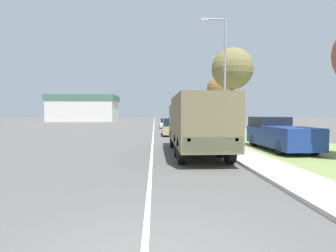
{
  "coord_description": "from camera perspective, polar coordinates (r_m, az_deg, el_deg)",
  "views": [
    {
      "loc": [
        0.16,
        -3.27,
        2.1
      ],
      "look_at": [
        0.9,
        11.47,
        1.37
      ],
      "focal_mm": 28.0,
      "sensor_mm": 36.0,
      "label": 1
    }
  ],
  "objects": [
    {
      "name": "car_nearest_ahead",
      "position": [
        24.81,
        0.76,
        -0.38
      ],
      "size": [
        1.75,
        4.21,
        1.59
      ],
      "color": "tan",
      "rests_on": "ground"
    },
    {
      "name": "sidewalk_right",
      "position": [
        43.54,
        2.83,
        0.14
      ],
      "size": [
        1.8,
        120.0,
        0.12
      ],
      "color": "#ADAAA3",
      "rests_on": "ground"
    },
    {
      "name": "grass_strip_right",
      "position": [
        44.2,
        8.52,
        0.08
      ],
      "size": [
        7.0,
        120.0,
        0.02
      ],
      "color": "olive",
      "rests_on": "ground"
    },
    {
      "name": "lamp_post",
      "position": [
        17.82,
        11.72,
        11.83
      ],
      "size": [
        1.69,
        0.24,
        8.18
      ],
      "color": "gray",
      "rests_on": "sidewalk_right"
    },
    {
      "name": "car_second_ahead",
      "position": [
        36.88,
        -0.3,
        0.55
      ],
      "size": [
        1.89,
        3.93,
        1.39
      ],
      "color": "silver",
      "rests_on": "ground"
    },
    {
      "name": "military_truck",
      "position": [
        13.23,
        6.24,
        0.85
      ],
      "size": [
        2.33,
        7.76,
        2.92
      ],
      "color": "#606647",
      "rests_on": "ground"
    },
    {
      "name": "ground_plane",
      "position": [
        43.32,
        -3.1,
        0.04
      ],
      "size": [
        180.0,
        180.0,
        0.0
      ],
      "primitive_type": "plane",
      "color": "#565451"
    },
    {
      "name": "building_distant",
      "position": [
        70.16,
        -17.71,
        3.68
      ],
      "size": [
        16.33,
        11.26,
        6.54
      ],
      "color": "beige",
      "rests_on": "ground"
    },
    {
      "name": "lane_centre_stripe",
      "position": [
        43.32,
        -3.1,
        0.05
      ],
      "size": [
        0.12,
        120.0,
        0.0
      ],
      "color": "silver",
      "rests_on": "ground"
    },
    {
      "name": "pickup_truck",
      "position": [
        16.24,
        22.99,
        -1.61
      ],
      "size": [
        1.99,
        5.35,
        1.85
      ],
      "color": "navy",
      "rests_on": "grass_strip_right"
    },
    {
      "name": "tree_mid_right",
      "position": [
        26.85,
        13.82,
        11.91
      ],
      "size": [
        4.02,
        4.02,
        8.41
      ],
      "color": "brown",
      "rests_on": "grass_strip_right"
    },
    {
      "name": "tree_far_right",
      "position": [
        37.74,
        11.08,
        8.04
      ],
      "size": [
        3.4,
        3.4,
        7.28
      ],
      "color": "#4C3D2D",
      "rests_on": "grass_strip_right"
    }
  ]
}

